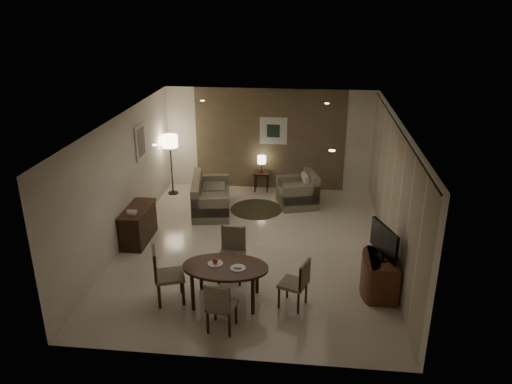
# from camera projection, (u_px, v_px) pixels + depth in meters

# --- Properties ---
(room_shell) EXTENTS (5.50, 7.00, 2.70)m
(room_shell) POSITION_uv_depth(u_px,v_px,m) (257.00, 180.00, 10.34)
(room_shell) COLOR beige
(room_shell) RESTS_ON ground
(taupe_accent) EXTENTS (3.96, 0.03, 2.70)m
(taupe_accent) POSITION_uv_depth(u_px,v_px,m) (270.00, 140.00, 13.19)
(taupe_accent) COLOR #78644B
(taupe_accent) RESTS_ON wall_back
(curtain_wall) EXTENTS (0.08, 6.70, 2.58)m
(curtain_wall) POSITION_uv_depth(u_px,v_px,m) (391.00, 193.00, 9.71)
(curtain_wall) COLOR beige
(curtain_wall) RESTS_ON wall_right
(curtain_rod) EXTENTS (0.03, 6.80, 0.03)m
(curtain_rod) POSITION_uv_depth(u_px,v_px,m) (399.00, 127.00, 9.22)
(curtain_rod) COLOR black
(curtain_rod) RESTS_ON wall_right
(art_back_frame) EXTENTS (0.72, 0.03, 0.72)m
(art_back_frame) POSITION_uv_depth(u_px,v_px,m) (273.00, 131.00, 13.07)
(art_back_frame) COLOR silver
(art_back_frame) RESTS_ON wall_back
(art_back_canvas) EXTENTS (0.34, 0.01, 0.34)m
(art_back_canvas) POSITION_uv_depth(u_px,v_px,m) (273.00, 131.00, 13.05)
(art_back_canvas) COLOR #1C3223
(art_back_canvas) RESTS_ON wall_back
(art_left_frame) EXTENTS (0.03, 0.60, 0.80)m
(art_left_frame) POSITION_uv_depth(u_px,v_px,m) (140.00, 142.00, 11.18)
(art_left_frame) COLOR silver
(art_left_frame) RESTS_ON wall_left
(art_left_canvas) EXTENTS (0.01, 0.46, 0.64)m
(art_left_canvas) POSITION_uv_depth(u_px,v_px,m) (141.00, 142.00, 11.17)
(art_left_canvas) COLOR gray
(art_left_canvas) RESTS_ON wall_left
(downlight_nl) EXTENTS (0.10, 0.10, 0.01)m
(downlight_nl) POSITION_uv_depth(u_px,v_px,m) (155.00, 145.00, 7.96)
(downlight_nl) COLOR white
(downlight_nl) RESTS_ON ceiling
(downlight_nr) EXTENTS (0.10, 0.10, 0.01)m
(downlight_nr) POSITION_uv_depth(u_px,v_px,m) (332.00, 151.00, 7.67)
(downlight_nr) COLOR white
(downlight_nr) RESTS_ON ceiling
(downlight_fl) EXTENTS (0.10, 0.10, 0.01)m
(downlight_fl) POSITION_uv_depth(u_px,v_px,m) (202.00, 101.00, 11.29)
(downlight_fl) COLOR white
(downlight_fl) RESTS_ON ceiling
(downlight_fr) EXTENTS (0.10, 0.10, 0.01)m
(downlight_fr) POSITION_uv_depth(u_px,v_px,m) (327.00, 103.00, 11.00)
(downlight_fr) COLOR white
(downlight_fr) RESTS_ON ceiling
(console_desk) EXTENTS (0.48, 1.20, 0.75)m
(console_desk) POSITION_uv_depth(u_px,v_px,m) (139.00, 225.00, 10.59)
(console_desk) COLOR #402514
(console_desk) RESTS_ON floor
(telephone) EXTENTS (0.20, 0.14, 0.09)m
(telephone) POSITION_uv_depth(u_px,v_px,m) (132.00, 212.00, 10.15)
(telephone) COLOR white
(telephone) RESTS_ON console_desk
(tv_cabinet) EXTENTS (0.48, 0.90, 0.70)m
(tv_cabinet) POSITION_uv_depth(u_px,v_px,m) (382.00, 276.00, 8.71)
(tv_cabinet) COLOR brown
(tv_cabinet) RESTS_ON floor
(flat_tv) EXTENTS (0.36, 0.85, 0.60)m
(flat_tv) POSITION_uv_depth(u_px,v_px,m) (384.00, 241.00, 8.47)
(flat_tv) COLOR black
(flat_tv) RESTS_ON tv_cabinet
(dining_table) EXTENTS (1.46, 0.91, 0.68)m
(dining_table) POSITION_uv_depth(u_px,v_px,m) (226.00, 284.00, 8.48)
(dining_table) COLOR #402514
(dining_table) RESTS_ON floor
(chair_near) EXTENTS (0.48, 0.48, 0.88)m
(chair_near) POSITION_uv_depth(u_px,v_px,m) (222.00, 305.00, 7.74)
(chair_near) COLOR gray
(chair_near) RESTS_ON floor
(chair_far) EXTENTS (0.50, 0.50, 0.97)m
(chair_far) POSITION_uv_depth(u_px,v_px,m) (231.00, 256.00, 9.09)
(chair_far) COLOR gray
(chair_far) RESTS_ON floor
(chair_left) EXTENTS (0.62, 0.62, 1.00)m
(chair_left) POSITION_uv_depth(u_px,v_px,m) (170.00, 275.00, 8.45)
(chair_left) COLOR gray
(chair_left) RESTS_ON floor
(chair_right) EXTENTS (0.54, 0.54, 0.87)m
(chair_right) POSITION_uv_depth(u_px,v_px,m) (293.00, 283.00, 8.33)
(chair_right) COLOR gray
(chair_right) RESTS_ON floor
(plate_a) EXTENTS (0.26, 0.26, 0.02)m
(plate_a) POSITION_uv_depth(u_px,v_px,m) (215.00, 264.00, 8.41)
(plate_a) COLOR white
(plate_a) RESTS_ON dining_table
(plate_b) EXTENTS (0.26, 0.26, 0.02)m
(plate_b) POSITION_uv_depth(u_px,v_px,m) (238.00, 268.00, 8.28)
(plate_b) COLOR white
(plate_b) RESTS_ON dining_table
(fruit_apple) EXTENTS (0.09, 0.09, 0.09)m
(fruit_apple) POSITION_uv_depth(u_px,v_px,m) (215.00, 261.00, 8.40)
(fruit_apple) COLOR #B93715
(fruit_apple) RESTS_ON plate_a
(napkin) EXTENTS (0.12, 0.08, 0.03)m
(napkin) POSITION_uv_depth(u_px,v_px,m) (238.00, 267.00, 8.27)
(napkin) COLOR white
(napkin) RESTS_ON plate_b
(round_rug) EXTENTS (1.28, 1.28, 0.01)m
(round_rug) POSITION_uv_depth(u_px,v_px,m) (256.00, 209.00, 12.28)
(round_rug) COLOR #3B3721
(round_rug) RESTS_ON floor
(sofa) EXTENTS (1.85, 1.14, 0.82)m
(sofa) POSITION_uv_depth(u_px,v_px,m) (211.00, 194.00, 12.10)
(sofa) COLOR gray
(sofa) RESTS_ON floor
(armchair) EXTENTS (1.12, 1.15, 0.84)m
(armchair) POSITION_uv_depth(u_px,v_px,m) (297.00, 189.00, 12.38)
(armchair) COLOR gray
(armchair) RESTS_ON floor
(side_table) EXTENTS (0.40, 0.40, 0.51)m
(side_table) POSITION_uv_depth(u_px,v_px,m) (262.00, 181.00, 13.39)
(side_table) COLOR #301E10
(side_table) RESTS_ON floor
(table_lamp) EXTENTS (0.22, 0.22, 0.50)m
(table_lamp) POSITION_uv_depth(u_px,v_px,m) (262.00, 163.00, 13.20)
(table_lamp) COLOR #FFEAC1
(table_lamp) RESTS_ON side_table
(floor_lamp) EXTENTS (0.40, 0.40, 1.59)m
(floor_lamp) POSITION_uv_depth(u_px,v_px,m) (171.00, 165.00, 12.97)
(floor_lamp) COLOR #FFE5B7
(floor_lamp) RESTS_ON floor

